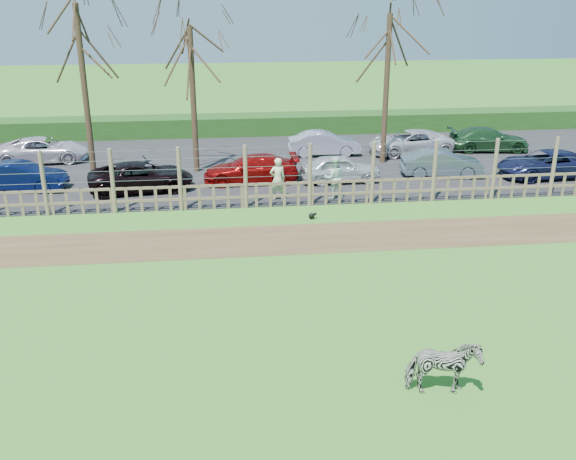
{
  "coord_description": "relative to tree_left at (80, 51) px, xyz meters",
  "views": [
    {
      "loc": [
        -1.14,
        -15.77,
        8.07
      ],
      "look_at": [
        1.0,
        2.5,
        1.1
      ],
      "focal_mm": 40.0,
      "sensor_mm": 36.0,
      "label": 1
    }
  ],
  "objects": [
    {
      "name": "car_11",
      "position": [
        10.93,
        3.38,
        -4.98
      ],
      "size": [
        3.67,
        1.34,
        1.2
      ],
      "primitive_type": "imported",
      "rotation": [
        0.0,
        0.0,
        1.55
      ],
      "color": "#B7AFCB",
      "rests_on": "asphalt"
    },
    {
      "name": "asphalt",
      "position": [
        6.5,
        2.0,
        -5.6
      ],
      "size": [
        44.0,
        13.0,
        0.04
      ],
      "primitive_type": "cube",
      "color": "#232326",
      "rests_on": "ground"
    },
    {
      "name": "car_5",
      "position": [
        15.54,
        -1.16,
        -4.98
      ],
      "size": [
        3.76,
        1.67,
        1.2
      ],
      "primitive_type": "imported",
      "rotation": [
        0.0,
        0.0,
        1.46
      ],
      "color": "slate",
      "rests_on": "asphalt"
    },
    {
      "name": "tree_left",
      "position": [
        0.0,
        0.0,
        0.0
      ],
      "size": [
        4.8,
        4.8,
        7.88
      ],
      "color": "#3D2B1E",
      "rests_on": "ground"
    },
    {
      "name": "zebra",
      "position": [
        9.91,
        -17.24,
        -4.98
      ],
      "size": [
        1.55,
        0.79,
        1.27
      ],
      "primitive_type": "imported",
      "rotation": [
        0.0,
        0.0,
        1.5
      ],
      "color": "gray",
      "rests_on": "ground"
    },
    {
      "name": "car_3",
      "position": [
        6.9,
        -1.12,
        -4.98
      ],
      "size": [
        4.15,
        1.73,
        1.2
      ],
      "primitive_type": "imported",
      "rotation": [
        0.0,
        0.0,
        4.72
      ],
      "color": "#950A0A",
      "rests_on": "asphalt"
    },
    {
      "name": "ground",
      "position": [
        6.5,
        -12.5,
        -5.62
      ],
      "size": [
        120.0,
        120.0,
        0.0
      ],
      "primitive_type": "plane",
      "color": "#5DAA46",
      "rests_on": "ground"
    },
    {
      "name": "tree_right",
      "position": [
        13.5,
        1.5,
        -0.37
      ],
      "size": [
        4.8,
        4.8,
        7.35
      ],
      "color": "#3D2B1E",
      "rests_on": "ground"
    },
    {
      "name": "fence",
      "position": [
        6.5,
        -4.5,
        -4.81
      ],
      "size": [
        30.16,
        0.16,
        2.5
      ],
      "color": "brown",
      "rests_on": "ground"
    },
    {
      "name": "car_2",
      "position": [
        2.25,
        -1.79,
        -4.98
      ],
      "size": [
        4.54,
        2.55,
        1.2
      ],
      "primitive_type": "imported",
      "rotation": [
        0.0,
        0.0,
        1.7
      ],
      "color": "black",
      "rests_on": "asphalt"
    },
    {
      "name": "car_6",
      "position": [
        20.13,
        -1.81,
        -4.98
      ],
      "size": [
        4.45,
        2.28,
        1.2
      ],
      "primitive_type": "imported",
      "rotation": [
        0.0,
        0.0,
        4.78
      ],
      "color": "#191D45",
      "rests_on": "asphalt"
    },
    {
      "name": "visitor_a",
      "position": [
        7.82,
        -3.69,
        -4.71
      ],
      "size": [
        0.66,
        0.47,
        1.72
      ],
      "primitive_type": "imported",
      "rotation": [
        0.0,
        0.0,
        3.24
      ],
      "color": "#D1EEAD",
      "rests_on": "asphalt"
    },
    {
      "name": "crow",
      "position": [
        8.86,
        -6.05,
        -5.5
      ],
      "size": [
        0.3,
        0.22,
        0.25
      ],
      "color": "black",
      "rests_on": "ground"
    },
    {
      "name": "car_12",
      "position": [
        15.35,
        3.11,
        -4.98
      ],
      "size": [
        4.5,
        2.42,
        1.2
      ],
      "primitive_type": "imported",
      "rotation": [
        0.0,
        0.0,
        4.81
      ],
      "color": "silver",
      "rests_on": "asphalt"
    },
    {
      "name": "car_8",
      "position": [
        -2.97,
        3.61,
        -4.98
      ],
      "size": [
        4.48,
        2.38,
        1.2
      ],
      "primitive_type": "imported",
      "rotation": [
        0.0,
        0.0,
        1.66
      ],
      "color": "silver",
      "rests_on": "asphalt"
    },
    {
      "name": "car_1",
      "position": [
        -2.76,
        -1.16,
        -4.98
      ],
      "size": [
        3.75,
        1.64,
        1.2
      ],
      "primitive_type": "imported",
      "rotation": [
        0.0,
        0.0,
        1.47
      ],
      "color": "#08113E",
      "rests_on": "asphalt"
    },
    {
      "name": "car_13",
      "position": [
        19.63,
        3.3,
        -4.98
      ],
      "size": [
        4.3,
        2.15,
        1.2
      ],
      "primitive_type": "imported",
      "rotation": [
        0.0,
        0.0,
        1.46
      ],
      "color": "#25522A",
      "rests_on": "asphalt"
    },
    {
      "name": "tree_mid",
      "position": [
        4.5,
        1.0,
        -0.75
      ],
      "size": [
        4.8,
        4.8,
        6.83
      ],
      "color": "#3D2B1E",
      "rests_on": "ground"
    },
    {
      "name": "visitor_b",
      "position": [
        10.09,
        -3.81,
        -4.71
      ],
      "size": [
        0.89,
        0.72,
        1.72
      ],
      "primitive_type": "imported",
      "rotation": [
        0.0,
        0.0,
        3.22
      ],
      "color": "silver",
      "rests_on": "asphalt"
    },
    {
      "name": "dirt_strip",
      "position": [
        6.5,
        -8.0,
        -5.61
      ],
      "size": [
        34.0,
        2.8,
        0.01
      ],
      "primitive_type": "cube",
      "color": "brown",
      "rests_on": "ground"
    },
    {
      "name": "car_4",
      "position": [
        10.81,
        -1.47,
        -4.98
      ],
      "size": [
        3.58,
        1.55,
        1.2
      ],
      "primitive_type": "imported",
      "rotation": [
        0.0,
        0.0,
        1.61
      ],
      "color": "silver",
      "rests_on": "asphalt"
    },
    {
      "name": "hedge",
      "position": [
        6.5,
        9.0,
        -5.07
      ],
      "size": [
        46.0,
        2.0,
        1.1
      ],
      "primitive_type": "cube",
      "color": "#1E4716",
      "rests_on": "ground"
    }
  ]
}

